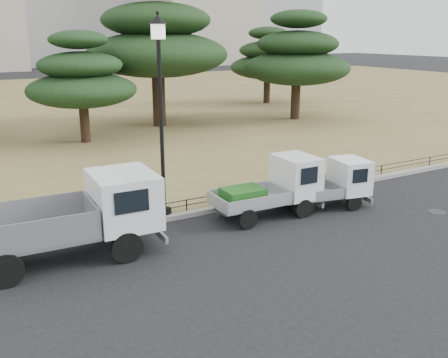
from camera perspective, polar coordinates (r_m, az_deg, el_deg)
ground at (r=14.93m, az=3.83°, el=-6.67°), size 220.00×220.00×0.00m
lawn at (r=43.10m, az=-19.39°, el=7.71°), size 120.00×56.00×0.15m
curb at (r=16.97m, az=-1.01°, el=-3.46°), size 120.00×0.25×0.16m
truck_large at (r=13.77m, az=-16.69°, el=-3.94°), size 5.08×2.20×2.19m
truck_kei_front at (r=16.50m, az=5.70°, el=-0.96°), size 3.63×1.65×1.90m
truck_kei_rear at (r=17.55m, az=11.98°, el=-0.61°), size 3.33×1.87×1.64m
street_lamp at (r=15.57m, az=-7.34°, el=10.72°), size 0.55×0.55×6.20m
pipe_fence at (r=16.98m, az=-1.26°, el=-2.17°), size 38.00×0.04×0.40m
manhole at (r=18.40m, az=23.18°, el=-3.49°), size 0.60×0.60×0.01m
pine_center_left at (r=27.75m, az=-16.00°, el=10.95°), size 5.76×5.76×5.86m
pine_center_right at (r=31.94m, az=-7.70°, el=15.57°), size 8.70×8.70×9.23m
pine_east_near at (r=34.72m, az=8.36°, el=13.62°), size 7.12×7.12×7.20m
pine_east_far at (r=42.72m, az=5.00°, el=13.44°), size 6.20×6.20×6.23m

